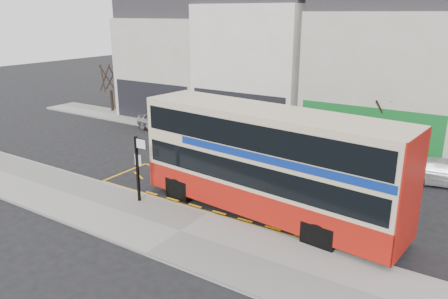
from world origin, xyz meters
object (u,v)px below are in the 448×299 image
Objects in this scene: bus_stop_post at (138,163)px; car_grey at (277,142)px; double_decker_bus at (268,162)px; car_white at (445,172)px; street_tree_right at (382,106)px; car_silver at (159,122)px; street_tree_left at (110,71)px.

bus_stop_post reaches higher than car_grey.
double_decker_bus is 10.25m from car_white.
bus_stop_post is at bearing -153.11° from double_decker_bus.
street_tree_right is (5.76, 1.95, 2.59)m from car_grey.
bus_stop_post is at bearing -128.30° from car_silver.
car_grey is at bearing 119.50° from double_decker_bus.
car_silver is 8.65m from street_tree_left.
car_silver is at bearing -18.89° from street_tree_left.
street_tree_right is at bearing -0.82° from street_tree_left.
car_white is (9.71, -0.40, 0.03)m from car_grey.
double_decker_bus is 2.68× the size of car_white.
street_tree_right reaches higher than car_grey.
double_decker_bus reaches higher than car_white.
car_silver is 1.06× the size of car_grey.
bus_stop_post is 0.58× the size of street_tree_left.
car_silver reaches higher than car_white.
street_tree_right is (1.98, 10.51, 0.74)m from double_decker_bus.
car_silver is 0.75× the size of street_tree_left.
street_tree_right is (7.41, 12.61, 1.21)m from bus_stop_post.
street_tree_left reaches higher than car_white.
bus_stop_post is 0.78× the size of car_silver.
street_tree_right is at bearing 85.01° from double_decker_bus.
car_grey is at bearing 80.09° from bus_stop_post.
street_tree_right reaches higher than car_silver.
street_tree_left is at bearing 85.31° from car_silver.
double_decker_bus is 23.69m from street_tree_left.
double_decker_bus is at bearing -107.38° from car_silver.
car_silver is 0.89× the size of car_white.
bus_stop_post is 0.82× the size of car_grey.
car_white is 0.84× the size of street_tree_left.
double_decker_bus is 2.26× the size of street_tree_left.
double_decker_bus reaches higher than bus_stop_post.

